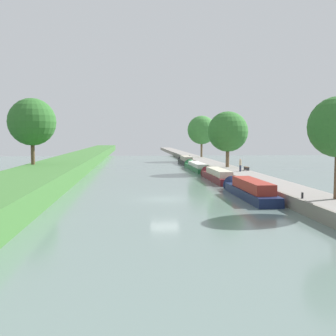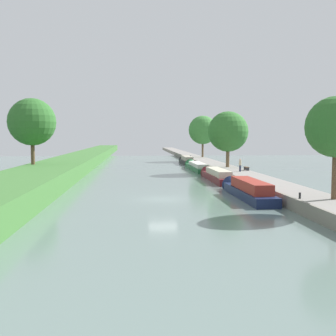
# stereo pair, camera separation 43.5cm
# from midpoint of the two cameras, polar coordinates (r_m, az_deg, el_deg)

# --- Properties ---
(ground_plane) EXTENTS (160.00, 160.00, 0.00)m
(ground_plane) POSITION_cam_midpoint_polar(r_m,az_deg,el_deg) (35.33, -0.80, -4.46)
(ground_plane) COLOR slate
(left_grassy_bank) EXTENTS (7.13, 260.00, 1.92)m
(left_grassy_bank) POSITION_cam_midpoint_polar(r_m,az_deg,el_deg) (36.54, -21.47, -2.95)
(left_grassy_bank) COLOR #3D7033
(left_grassy_bank) RESTS_ON ground_plane
(right_towpath) EXTENTS (3.73, 260.00, 0.94)m
(right_towpath) POSITION_cam_midpoint_polar(r_m,az_deg,el_deg) (37.81, 16.43, -3.33)
(right_towpath) COLOR gray
(right_towpath) RESTS_ON ground_plane
(stone_quay) EXTENTS (0.25, 260.00, 0.99)m
(stone_quay) POSITION_cam_midpoint_polar(r_m,az_deg,el_deg) (37.12, 13.57, -3.38)
(stone_quay) COLOR gray
(stone_quay) RESTS_ON ground_plane
(narrowboat_navy) EXTENTS (2.00, 12.18, 2.24)m
(narrowboat_navy) POSITION_cam_midpoint_polar(r_m,az_deg,el_deg) (37.13, 11.06, -3.04)
(narrowboat_navy) COLOR #141E42
(narrowboat_navy) RESTS_ON ground_plane
(narrowboat_maroon) EXTENTS (1.92, 12.94, 2.03)m
(narrowboat_maroon) POSITION_cam_midpoint_polar(r_m,az_deg,el_deg) (50.80, 6.68, -1.04)
(narrowboat_maroon) COLOR maroon
(narrowboat_maroon) RESTS_ON ground_plane
(narrowboat_green) EXTENTS (2.04, 15.55, 1.94)m
(narrowboat_green) POSITION_cam_midpoint_polar(r_m,az_deg,el_deg) (66.72, 3.83, 0.21)
(narrowboat_green) COLOR #1E6033
(narrowboat_green) RESTS_ON ground_plane
(narrowboat_black) EXTENTS (1.81, 12.06, 2.06)m
(narrowboat_black) POSITION_cam_midpoint_polar(r_m,az_deg,el_deg) (81.05, 2.33, 1.07)
(narrowboat_black) COLOR black
(narrowboat_black) RESTS_ON ground_plane
(tree_rightbank_midnear) EXTENTS (6.00, 6.00, 8.29)m
(tree_rightbank_midnear) POSITION_cam_midpoint_polar(r_m,az_deg,el_deg) (60.48, 8.29, 5.14)
(tree_rightbank_midnear) COLOR brown
(tree_rightbank_midnear) RESTS_ON right_towpath
(tree_rightbank_midfar) EXTENTS (6.31, 6.31, 9.14)m
(tree_rightbank_midfar) POSITION_cam_midpoint_polar(r_m,az_deg,el_deg) (89.28, 4.67, 5.40)
(tree_rightbank_midfar) COLOR brown
(tree_rightbank_midfar) RESTS_ON right_towpath
(tree_leftbank_downstream) EXTENTS (6.02, 6.02, 8.43)m
(tree_leftbank_downstream) POSITION_cam_midpoint_polar(r_m,az_deg,el_deg) (54.04, -19.00, 6.21)
(tree_leftbank_downstream) COLOR brown
(tree_leftbank_downstream) RESTS_ON left_grassy_bank
(person_walking) EXTENTS (0.34, 0.34, 1.66)m
(person_walking) POSITION_cam_midpoint_polar(r_m,az_deg,el_deg) (53.04, 10.02, 0.45)
(person_walking) COLOR #282D42
(person_walking) RESTS_ON right_towpath
(mooring_bollard_near) EXTENTS (0.16, 0.16, 0.45)m
(mooring_bollard_near) POSITION_cam_midpoint_polar(r_m,az_deg,el_deg) (31.17, 18.19, -3.73)
(mooring_bollard_near) COLOR black
(mooring_bollard_near) RESTS_ON right_towpath
(mooring_bollard_far) EXTENTS (0.16, 0.16, 0.45)m
(mooring_bollard_far) POSITION_cam_midpoint_polar(r_m,az_deg,el_deg) (86.75, 2.95, 1.64)
(mooring_bollard_far) COLOR black
(mooring_bollard_far) RESTS_ON right_towpath
(park_bench) EXTENTS (0.44, 1.50, 0.47)m
(park_bench) POSITION_cam_midpoint_polar(r_m,az_deg,el_deg) (55.21, 10.89, 0.05)
(park_bench) COLOR #333338
(park_bench) RESTS_ON right_towpath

